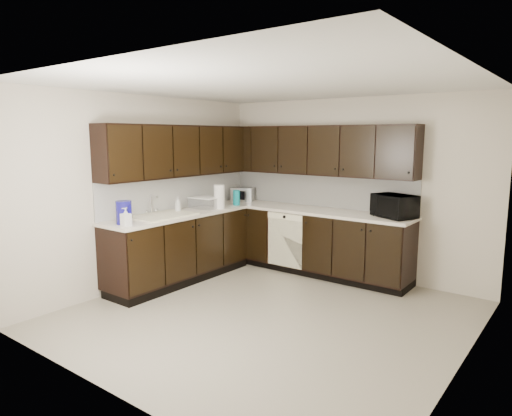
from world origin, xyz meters
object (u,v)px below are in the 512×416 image
at_px(sink, 162,221).
at_px(storage_bin, 205,203).
at_px(microwave, 394,206).
at_px(blue_pitcher, 124,212).
at_px(toaster_oven, 243,194).

height_order(sink, storage_bin, sink).
height_order(sink, microwave, microwave).
distance_m(microwave, storage_bin, 2.61).
bearing_deg(blue_pitcher, microwave, 54.89).
bearing_deg(microwave, sink, -119.91).
relative_size(microwave, storage_bin, 1.33).
distance_m(sink, toaster_oven, 1.78).
bearing_deg(toaster_oven, sink, -112.17).
bearing_deg(sink, microwave, 35.62).
xyz_separation_m(microwave, storage_bin, (-2.46, -0.89, -0.07)).
height_order(sink, toaster_oven, sink).
relative_size(sink, storage_bin, 2.05).
distance_m(sink, blue_pitcher, 0.64).
xyz_separation_m(sink, blue_pitcher, (0.03, -0.61, 0.20)).
bearing_deg(sink, storage_bin, 91.64).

